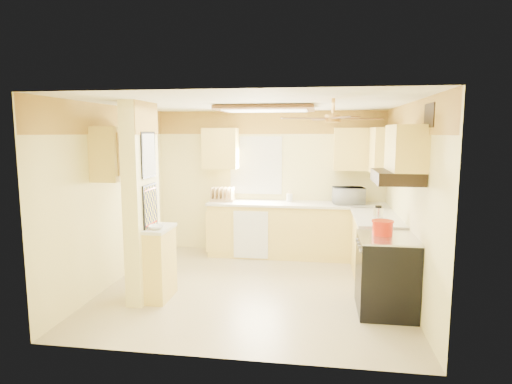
% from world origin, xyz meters
% --- Properties ---
extents(floor, '(4.00, 4.00, 0.00)m').
position_xyz_m(floor, '(0.00, 0.00, 0.00)').
color(floor, tan).
rests_on(floor, ground).
extents(ceiling, '(4.00, 4.00, 0.00)m').
position_xyz_m(ceiling, '(0.00, 0.00, 2.50)').
color(ceiling, white).
rests_on(ceiling, wall_back).
extents(wall_back, '(4.00, 0.00, 4.00)m').
position_xyz_m(wall_back, '(0.00, 1.90, 1.25)').
color(wall_back, '#FEF09B').
rests_on(wall_back, floor).
extents(wall_front, '(4.00, 0.00, 4.00)m').
position_xyz_m(wall_front, '(0.00, -1.90, 1.25)').
color(wall_front, '#FEF09B').
rests_on(wall_front, floor).
extents(wall_left, '(0.00, 3.80, 3.80)m').
position_xyz_m(wall_left, '(-2.00, 0.00, 1.25)').
color(wall_left, '#FEF09B').
rests_on(wall_left, floor).
extents(wall_right, '(0.00, 3.80, 3.80)m').
position_xyz_m(wall_right, '(2.00, 0.00, 1.25)').
color(wall_right, '#FEF09B').
rests_on(wall_right, floor).
extents(wallpaper_border, '(4.00, 0.02, 0.40)m').
position_xyz_m(wallpaper_border, '(0.00, 1.88, 2.30)').
color(wallpaper_border, '#FCCA4A').
rests_on(wallpaper_border, wall_back).
extents(partition_column, '(0.20, 0.70, 2.50)m').
position_xyz_m(partition_column, '(-1.35, -0.55, 1.25)').
color(partition_column, '#FEF09B').
rests_on(partition_column, floor).
extents(partition_ledge, '(0.25, 0.55, 0.90)m').
position_xyz_m(partition_ledge, '(-1.13, -0.55, 0.45)').
color(partition_ledge, '#EBD067').
rests_on(partition_ledge, floor).
extents(ledge_top, '(0.28, 0.58, 0.04)m').
position_xyz_m(ledge_top, '(-1.13, -0.55, 0.92)').
color(ledge_top, silver).
rests_on(ledge_top, partition_ledge).
extents(lower_cabinets_back, '(3.00, 0.60, 0.90)m').
position_xyz_m(lower_cabinets_back, '(0.50, 1.60, 0.45)').
color(lower_cabinets_back, '#EBD067').
rests_on(lower_cabinets_back, floor).
extents(lower_cabinets_right, '(0.60, 1.40, 0.90)m').
position_xyz_m(lower_cabinets_right, '(1.70, 0.60, 0.45)').
color(lower_cabinets_right, '#EBD067').
rests_on(lower_cabinets_right, floor).
extents(countertop_back, '(3.04, 0.64, 0.04)m').
position_xyz_m(countertop_back, '(0.50, 1.59, 0.92)').
color(countertop_back, silver).
rests_on(countertop_back, lower_cabinets_back).
extents(countertop_right, '(0.64, 1.44, 0.04)m').
position_xyz_m(countertop_right, '(1.69, 0.60, 0.92)').
color(countertop_right, silver).
rests_on(countertop_right, lower_cabinets_right).
extents(dishwasher_panel, '(0.58, 0.02, 0.80)m').
position_xyz_m(dishwasher_panel, '(-0.25, 1.29, 0.43)').
color(dishwasher_panel, white).
rests_on(dishwasher_panel, lower_cabinets_back).
extents(window, '(0.92, 0.02, 1.02)m').
position_xyz_m(window, '(-0.25, 1.89, 1.55)').
color(window, white).
rests_on(window, wall_back).
extents(upper_cab_back_left, '(0.60, 0.35, 0.70)m').
position_xyz_m(upper_cab_back_left, '(-0.85, 1.72, 1.85)').
color(upper_cab_back_left, '#EBD067').
rests_on(upper_cab_back_left, wall_back).
extents(upper_cab_back_right, '(0.90, 0.35, 0.70)m').
position_xyz_m(upper_cab_back_right, '(1.55, 1.72, 1.85)').
color(upper_cab_back_right, '#EBD067').
rests_on(upper_cab_back_right, wall_back).
extents(upper_cab_right, '(0.35, 1.00, 0.70)m').
position_xyz_m(upper_cab_right, '(1.82, 1.25, 1.85)').
color(upper_cab_right, '#EBD067').
rests_on(upper_cab_right, wall_right).
extents(upper_cab_left_wall, '(0.35, 0.75, 0.70)m').
position_xyz_m(upper_cab_left_wall, '(-1.82, -0.25, 1.85)').
color(upper_cab_left_wall, '#EBD067').
rests_on(upper_cab_left_wall, wall_left).
extents(upper_cab_over_stove, '(0.35, 0.76, 0.52)m').
position_xyz_m(upper_cab_over_stove, '(1.82, -0.55, 1.95)').
color(upper_cab_over_stove, '#EBD067').
rests_on(upper_cab_over_stove, wall_right).
extents(stove, '(0.68, 0.77, 0.92)m').
position_xyz_m(stove, '(1.67, -0.55, 0.46)').
color(stove, black).
rests_on(stove, floor).
extents(range_hood, '(0.50, 0.76, 0.14)m').
position_xyz_m(range_hood, '(1.74, -0.55, 1.62)').
color(range_hood, black).
rests_on(range_hood, upper_cab_over_stove).
extents(poster_menu, '(0.02, 0.42, 0.57)m').
position_xyz_m(poster_menu, '(-1.24, -0.55, 1.85)').
color(poster_menu, black).
rests_on(poster_menu, partition_column).
extents(poster_nashville, '(0.02, 0.42, 0.57)m').
position_xyz_m(poster_nashville, '(-1.24, -0.55, 1.20)').
color(poster_nashville, black).
rests_on(poster_nashville, partition_column).
extents(ceiling_light_panel, '(1.35, 0.95, 0.06)m').
position_xyz_m(ceiling_light_panel, '(0.10, 0.50, 2.46)').
color(ceiling_light_panel, brown).
rests_on(ceiling_light_panel, ceiling).
extents(ceiling_fan, '(1.15, 1.15, 0.26)m').
position_xyz_m(ceiling_fan, '(1.00, -0.70, 2.29)').
color(ceiling_fan, gold).
rests_on(ceiling_fan, ceiling).
extents(vent_grate, '(0.02, 0.40, 0.25)m').
position_xyz_m(vent_grate, '(1.98, -0.90, 2.30)').
color(vent_grate, black).
rests_on(vent_grate, wall_right).
extents(microwave, '(0.54, 0.40, 0.28)m').
position_xyz_m(microwave, '(1.36, 1.61, 1.08)').
color(microwave, white).
rests_on(microwave, countertop_back).
extents(bowl, '(0.22, 0.22, 0.05)m').
position_xyz_m(bowl, '(-1.12, -0.67, 0.96)').
color(bowl, white).
rests_on(bowl, ledge_top).
extents(dutch_oven, '(0.26, 0.26, 0.17)m').
position_xyz_m(dutch_oven, '(1.62, -0.45, 1.00)').
color(dutch_oven, red).
rests_on(dutch_oven, stove).
extents(kettle, '(0.13, 0.13, 0.20)m').
position_xyz_m(kettle, '(1.66, 0.28, 1.04)').
color(kettle, silver).
rests_on(kettle, countertop_right).
extents(dish_rack, '(0.43, 0.33, 0.24)m').
position_xyz_m(dish_rack, '(-0.81, 1.62, 1.03)').
color(dish_rack, '#D6B97B').
rests_on(dish_rack, countertop_back).
extents(utensil_crock, '(0.11, 0.11, 0.21)m').
position_xyz_m(utensil_crock, '(0.36, 1.71, 1.01)').
color(utensil_crock, white).
rests_on(utensil_crock, countertop_back).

